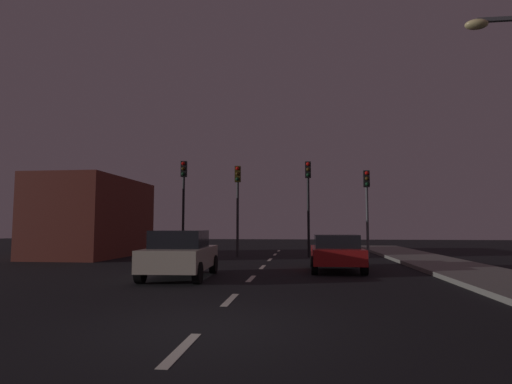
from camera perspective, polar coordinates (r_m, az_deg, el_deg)
The scene contains 16 objects.
ground_plane at distance 13.98m, azimuth -0.38°, elevation -11.67°, with size 80.00×80.00×0.00m, color black.
sidewalk_curb_right at distance 15.05m, azimuth 29.81°, elevation -10.26°, with size 3.00×40.00×0.15m, color gray.
lane_stripe_nearest at distance 6.05m, azimuth -10.37°, elevation -20.69°, with size 0.16×1.60×0.01m, color silver.
lane_stripe_second at distance 9.67m, azimuth -3.61°, elevation -14.72°, with size 0.16×1.60×0.01m, color silver.
lane_stripe_third at distance 13.39m, azimuth -0.70°, elevation -11.96°, with size 0.16×1.60×0.01m, color silver.
lane_stripe_fourth at distance 17.14m, azimuth 0.92°, elevation -10.39°, with size 0.16×1.60×0.01m, color silver.
lane_stripe_fifth at distance 20.91m, azimuth 1.95°, elevation -9.38°, with size 0.16×1.60×0.01m, color silver.
lane_stripe_sixth at distance 24.69m, azimuth 2.66°, elevation -8.68°, with size 0.16×1.60×0.01m, color silver.
lane_stripe_seventh at distance 28.48m, azimuth 3.18°, elevation -8.16°, with size 0.16×1.60×0.01m, color silver.
traffic_signal_far_left at distance 23.65m, azimuth -10.05°, elevation 0.30°, with size 0.32×0.38×5.39m.
traffic_signal_center_left at distance 22.94m, azimuth -2.57°, elevation -0.14°, with size 0.32×0.38×5.06m.
traffic_signal_center_right at distance 22.67m, azimuth 7.28°, elevation 0.24°, with size 0.32×0.38×5.24m.
traffic_signal_far_right at distance 22.90m, azimuth 15.17°, elevation -0.56°, with size 0.32×0.38×4.69m.
car_stopped_ahead at distance 15.98m, azimuth 11.07°, elevation -8.18°, with size 1.92×3.90×1.36m.
car_adjacent_lane at distance 13.67m, azimuth -10.47°, elevation -8.48°, with size 2.08×3.93×1.54m.
storefront_left at distance 24.92m, azimuth -21.62°, elevation -3.32°, with size 4.13×7.62×4.34m, color maroon.
Camera 1 is at (1.66, -6.78, 1.67)m, focal length 28.75 mm.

